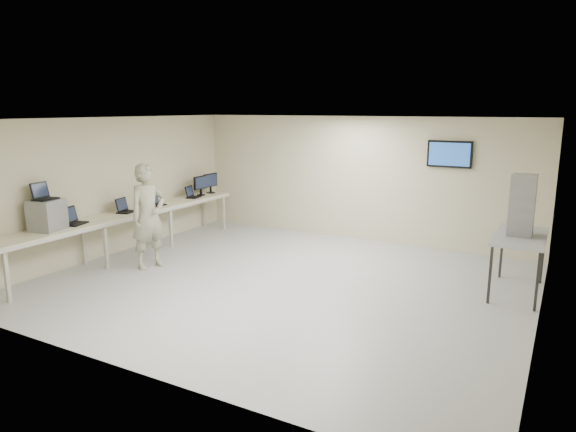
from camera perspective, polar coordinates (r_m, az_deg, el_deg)
The scene contains 13 objects.
room at distance 8.66m, azimuth -0.26°, elevation 1.49°, with size 8.01×7.01×2.81m.
workbench at distance 10.92m, azimuth -17.25°, elevation 0.02°, with size 0.76×6.00×0.90m.
equipment_box at distance 9.78m, azimuth -25.19°, elevation 0.11°, with size 0.45×0.51×0.54m, color gray.
laptop_on_box at distance 9.77m, azimuth -25.57°, elevation 2.11°, with size 0.35×0.41×0.29m.
laptop_0 at distance 10.14m, azimuth -22.78°, elevation -0.39°, with size 0.42×0.46×0.31m.
laptop_1 at distance 10.93m, azimuth -17.71°, elevation 0.79°, with size 0.37×0.41×0.29m.
laptop_2 at distance 11.51m, azimuth -14.61°, elevation 1.50°, with size 0.34×0.39×0.28m.
laptop_3 at distance 12.34m, azimuth -10.64°, elevation 2.35°, with size 0.34×0.38×0.27m.
monitor_near at distance 12.59m, azimuth -9.67°, elevation 3.56°, with size 0.21×0.47×0.47m.
monitor_far at distance 12.89m, azimuth -8.61°, elevation 3.83°, with size 0.22×0.49×0.49m.
soldier at distance 9.94m, azimuth -15.24°, elevation -0.04°, with size 0.72×0.47×1.98m, color gray.
side_table at distance 9.07m, azimuth 24.41°, elevation -2.38°, with size 0.76×1.63×0.98m.
storage_bins at distance 8.96m, azimuth 24.59°, elevation 1.10°, with size 0.37×0.41×0.98m.
Camera 1 is at (4.17, -7.39, 2.98)m, focal length 32.00 mm.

